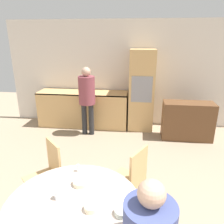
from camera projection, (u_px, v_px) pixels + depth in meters
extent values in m
cube|color=silver|center=(126.00, 74.00, 5.51)|extent=(6.05, 0.05, 2.60)
cube|color=tan|center=(83.00, 109.00, 5.59)|extent=(2.24, 0.60, 0.89)
cube|color=black|center=(83.00, 92.00, 5.45)|extent=(2.24, 0.60, 0.03)
cube|color=tan|center=(141.00, 91.00, 5.26)|extent=(0.59, 0.58, 1.93)
cube|color=gray|center=(142.00, 89.00, 4.95)|extent=(0.47, 0.01, 0.60)
cube|color=brown|center=(187.00, 121.00, 4.86)|extent=(1.09, 0.45, 0.84)
cylinder|color=beige|center=(73.00, 204.00, 2.05)|extent=(1.28, 1.28, 0.03)
cylinder|color=tan|center=(28.00, 193.00, 2.92)|extent=(0.04, 0.04, 0.44)
cylinder|color=tan|center=(36.00, 207.00, 2.67)|extent=(0.04, 0.04, 0.44)
cylinder|color=tan|center=(51.00, 183.00, 3.10)|extent=(0.04, 0.04, 0.44)
cylinder|color=tan|center=(60.00, 196.00, 2.86)|extent=(0.04, 0.04, 0.44)
cube|color=tan|center=(42.00, 180.00, 2.81)|extent=(0.57, 0.57, 0.02)
cube|color=tan|center=(54.00, 158.00, 2.84)|extent=(0.29, 0.29, 0.47)
cylinder|color=tan|center=(122.00, 183.00, 3.10)|extent=(0.04, 0.04, 0.44)
cylinder|color=tan|center=(108.00, 196.00, 2.86)|extent=(0.04, 0.04, 0.44)
cylinder|color=tan|center=(142.00, 192.00, 2.92)|extent=(0.04, 0.04, 0.44)
cylinder|color=tan|center=(129.00, 207.00, 2.68)|extent=(0.04, 0.04, 0.44)
cube|color=tan|center=(125.00, 179.00, 2.81)|extent=(0.54, 0.54, 0.02)
cube|color=tan|center=(139.00, 168.00, 2.63)|extent=(0.21, 0.35, 0.47)
sphere|color=tan|center=(152.00, 194.00, 1.49)|extent=(0.20, 0.20, 0.20)
cylinder|color=#262628|center=(84.00, 119.00, 5.10)|extent=(0.12, 0.12, 0.75)
cylinder|color=#262628|center=(91.00, 119.00, 5.08)|extent=(0.12, 0.12, 0.75)
cylinder|color=brown|center=(87.00, 90.00, 4.87)|extent=(0.37, 0.37, 0.62)
sphere|color=tan|center=(86.00, 72.00, 4.73)|extent=(0.20, 0.20, 0.20)
cylinder|color=silver|center=(58.00, 194.00, 2.08)|extent=(0.07, 0.07, 0.09)
cylinder|color=beige|center=(82.00, 182.00, 2.29)|extent=(0.19, 0.19, 0.05)
cylinder|color=silver|center=(123.00, 212.00, 1.90)|extent=(0.15, 0.15, 0.05)
cylinder|color=beige|center=(91.00, 207.00, 1.95)|extent=(0.13, 0.13, 0.05)
cylinder|color=white|center=(78.00, 168.00, 2.51)|extent=(0.03, 0.03, 0.07)
cylinder|color=silver|center=(78.00, 165.00, 2.50)|extent=(0.03, 0.03, 0.01)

